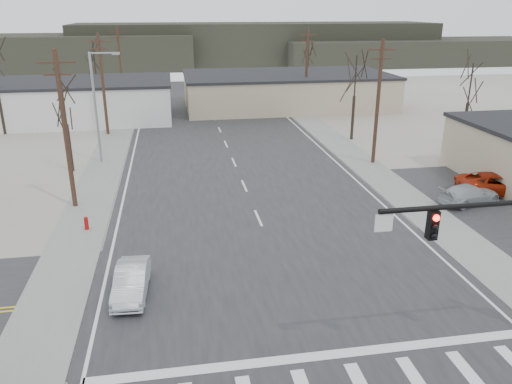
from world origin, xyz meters
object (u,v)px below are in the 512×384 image
at_px(car_parked_red, 495,184).
at_px(car_far_a, 235,95).
at_px(fire_hydrant, 86,223).
at_px(car_far_b, 201,86).
at_px(sedan_crossing, 131,281).
at_px(car_parked_silver, 469,194).

bearing_deg(car_parked_red, car_far_a, 32.31).
xyz_separation_m(fire_hydrant, car_parked_red, (27.19, 1.51, 0.30)).
height_order(car_far_a, car_far_b, car_far_a).
relative_size(sedan_crossing, car_parked_red, 0.76).
bearing_deg(fire_hydrant, car_far_a, 71.23).
xyz_separation_m(sedan_crossing, car_parked_silver, (21.32, 7.70, -0.03)).
xyz_separation_m(fire_hydrant, car_far_b, (9.95, 51.23, 0.22)).
distance_m(car_far_b, car_parked_red, 52.63).
distance_m(fire_hydrant, car_parked_silver, 24.39).
bearing_deg(car_far_a, car_far_b, -85.78).
bearing_deg(sedan_crossing, car_parked_silver, 23.20).
bearing_deg(fire_hydrant, sedan_crossing, -68.04).
bearing_deg(car_parked_red, car_parked_silver, 130.90).
bearing_deg(car_far_b, sedan_crossing, -119.40).
relative_size(sedan_crossing, car_far_a, 0.72).
height_order(car_far_a, car_parked_silver, car_far_a).
distance_m(sedan_crossing, car_far_a, 50.25).
relative_size(fire_hydrant, car_parked_red, 0.17).
xyz_separation_m(car_far_a, car_parked_silver, (10.31, -41.32, -0.18)).
bearing_deg(sedan_crossing, car_far_b, 86.66).
bearing_deg(fire_hydrant, car_parked_silver, 0.23).
relative_size(fire_hydrant, car_far_a, 0.16).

